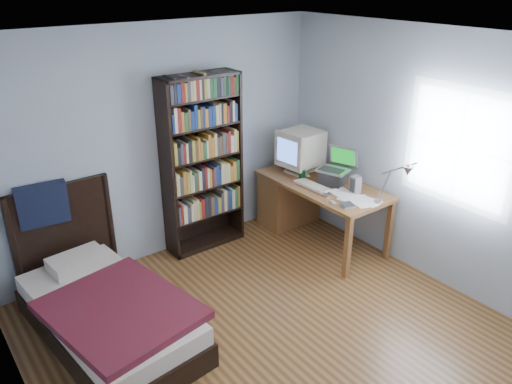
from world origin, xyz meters
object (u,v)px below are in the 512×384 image
at_px(laptop, 334,174).
at_px(soda_can, 302,174).
at_px(desk_lamp, 403,174).
at_px(desk, 296,196).
at_px(crt_monitor, 301,149).
at_px(speaker, 356,184).
at_px(bookshelf, 202,164).
at_px(keyboard, 312,186).
at_px(bed, 104,307).

bearing_deg(laptop, soda_can, 122.09).
bearing_deg(laptop, desk_lamp, -96.11).
bearing_deg(desk, soda_can, -116.72).
height_order(desk, crt_monitor, crt_monitor).
height_order(desk, speaker, speaker).
bearing_deg(crt_monitor, bookshelf, 164.99).
relative_size(desk_lamp, bookshelf, 0.29).
bearing_deg(soda_can, crt_monitor, 54.42).
height_order(crt_monitor, laptop, crt_monitor).
distance_m(desk, desk_lamp, 1.69).
xyz_separation_m(desk, laptop, (0.09, -0.51, 0.43)).
bearing_deg(soda_can, keyboard, -105.35).
bearing_deg(laptop, bed, 179.61).
relative_size(crt_monitor, speaker, 2.77).
relative_size(desk_lamp, keyboard, 1.36).
distance_m(desk, crt_monitor, 0.60).
xyz_separation_m(crt_monitor, soda_can, (-0.14, -0.19, -0.23)).
height_order(desk_lamp, bookshelf, bookshelf).
bearing_deg(crt_monitor, desk_lamp, -91.95).
xyz_separation_m(crt_monitor, speaker, (0.07, -0.82, -0.20)).
height_order(bookshelf, bed, bookshelf).
distance_m(laptop, desk_lamp, 1.05).
relative_size(laptop, soda_can, 3.58).
height_order(laptop, bookshelf, bookshelf).
xyz_separation_m(soda_can, bed, (-2.55, -0.29, -0.53)).
height_order(desk_lamp, soda_can, desk_lamp).
bearing_deg(bookshelf, crt_monitor, -15.01).
xyz_separation_m(crt_monitor, bed, (-2.69, -0.48, -0.76)).
relative_size(speaker, bed, 0.09).
height_order(desk_lamp, speaker, desk_lamp).
bearing_deg(crt_monitor, bed, -169.81).
bearing_deg(soda_can, bookshelf, 153.73).
distance_m(bookshelf, bed, 1.87).
xyz_separation_m(desk_lamp, keyboard, (-0.15, 1.06, -0.45)).
bearing_deg(bed, soda_can, 6.49).
distance_m(soda_can, bookshelf, 1.16).
xyz_separation_m(laptop, bed, (-2.74, 0.02, -0.58)).
relative_size(crt_monitor, keyboard, 1.21).
height_order(soda_can, bed, bed).
distance_m(keyboard, speaker, 0.48).
bearing_deg(bookshelf, keyboard, -37.85).
height_order(speaker, soda_can, speaker).
distance_m(desk, speaker, 0.93).
xyz_separation_m(desk, desk_lamp, (-0.01, -1.50, 0.78)).
height_order(laptop, soda_can, laptop).
relative_size(speaker, soda_can, 1.54).
bearing_deg(soda_can, desk_lamp, -86.14).
distance_m(crt_monitor, keyboard, 0.55).
bearing_deg(laptop, crt_monitor, 96.27).
xyz_separation_m(laptop, soda_can, (-0.19, 0.31, -0.06)).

